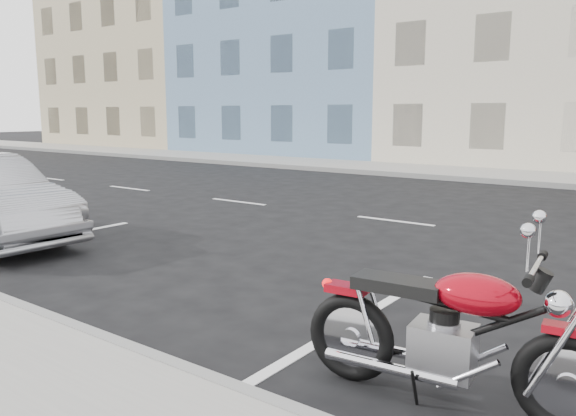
{
  "coord_description": "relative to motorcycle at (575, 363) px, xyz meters",
  "views": [
    {
      "loc": [
        2.62,
        -9.75,
        2.05
      ],
      "look_at": [
        -1.75,
        -3.81,
        0.8
      ],
      "focal_mm": 35.0,
      "sensor_mm": 36.0,
      "label": 1
    }
  ],
  "objects": [
    {
      "name": "sidewalk_far",
      "position": [
        -7.12,
        14.72,
        -0.43
      ],
      "size": [
        80.0,
        3.4,
        0.15
      ],
      "primitive_type": "cube",
      "color": "gray",
      "rests_on": "ground"
    },
    {
      "name": "ground",
      "position": [
        -2.12,
        6.02,
        -0.5
      ],
      "size": [
        120.0,
        120.0,
        0.0
      ],
      "primitive_type": "plane",
      "color": "black",
      "rests_on": "ground"
    },
    {
      "name": "motorcycle",
      "position": [
        0.0,
        0.0,
        0.0
      ],
      "size": [
        2.2,
        0.73,
        1.1
      ],
      "rotation": [
        0.0,
        0.0,
        0.1
      ],
      "color": "black",
      "rests_on": "ground"
    },
    {
      "name": "bldg_cream",
      "position": [
        -4.12,
        22.32,
        5.25
      ],
      "size": [
        12.0,
        12.0,
        11.5
      ],
      "primitive_type": "cube",
      "color": "beige",
      "rests_on": "ground"
    },
    {
      "name": "curb_far",
      "position": [
        -7.12,
        13.02,
        -0.42
      ],
      "size": [
        80.0,
        0.12,
        0.16
      ],
      "primitive_type": "cube",
      "color": "gray",
      "rests_on": "ground"
    },
    {
      "name": "bldg_blue",
      "position": [
        -16.12,
        22.32,
        6.0
      ],
      "size": [
        12.0,
        12.0,
        13.0
      ],
      "primitive_type": "cube",
      "color": "#6081A1",
      "rests_on": "ground"
    },
    {
      "name": "bldg_far_west",
      "position": [
        -28.12,
        22.32,
        5.5
      ],
      "size": [
        12.0,
        12.0,
        12.0
      ],
      "primitive_type": "cube",
      "color": "tan",
      "rests_on": "ground"
    }
  ]
}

